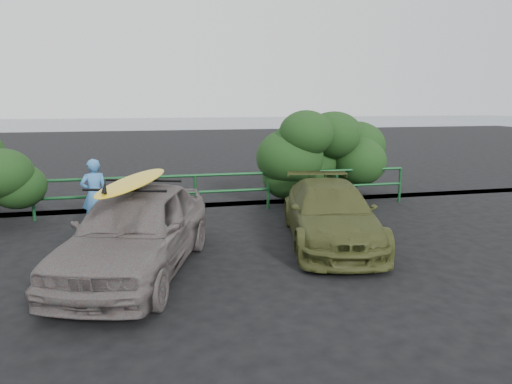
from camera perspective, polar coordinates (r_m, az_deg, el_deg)
ground at (r=7.53m, az=-11.63°, el=-11.89°), size 80.00×80.00×0.00m
ocean at (r=66.99m, az=-12.84°, el=8.58°), size 200.00×200.00×0.00m
guardrail at (r=12.17m, az=-12.28°, el=-0.37°), size 14.00×0.08×1.04m
shrub_right at (r=13.52m, az=9.30°, el=4.14°), size 3.20×2.40×2.55m
sedan at (r=8.14m, az=-14.68°, el=-4.58°), size 3.08×4.79×1.52m
olive_vehicle at (r=9.70m, az=9.26°, el=-2.63°), size 2.58×4.54×1.24m
man at (r=11.12m, az=-19.53°, el=-0.27°), size 0.67×0.52×1.65m
roof_rack at (r=7.96m, az=-14.96°, el=0.84°), size 1.61×1.34×0.05m
surfboard at (r=7.95m, az=-14.98°, el=1.30°), size 1.46×2.93×0.09m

